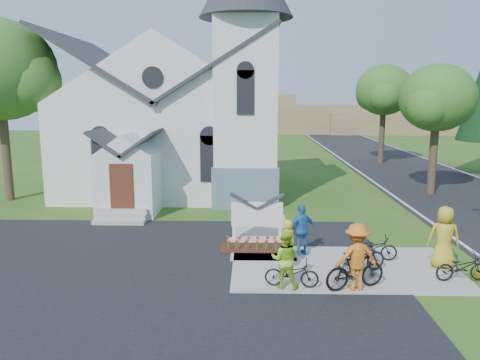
{
  "coord_description": "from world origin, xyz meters",
  "views": [
    {
      "loc": [
        -1.43,
        -13.54,
        5.34
      ],
      "look_at": [
        -1.87,
        5.0,
        2.0
      ],
      "focal_mm": 35.0,
      "sensor_mm": 36.0,
      "label": 1
    }
  ],
  "objects_px": {
    "cyclist_0": "(287,244)",
    "cyclist_2": "(302,230)",
    "cyclist_4": "(444,237)",
    "bike_0": "(292,273)",
    "cyclist_1": "(285,259)",
    "bike_4": "(462,267)",
    "bike_3": "(355,270)",
    "bike_2": "(373,248)",
    "cyclist_3": "(356,257)",
    "bike_1": "(362,257)",
    "church_sign": "(257,215)"
  },
  "relations": [
    {
      "from": "cyclist_0",
      "to": "cyclist_2",
      "type": "distance_m",
      "value": 1.51
    },
    {
      "from": "cyclist_4",
      "to": "bike_0",
      "type": "bearing_deg",
      "value": 27.14
    },
    {
      "from": "cyclist_1",
      "to": "cyclist_2",
      "type": "distance_m",
      "value": 2.9
    },
    {
      "from": "bike_4",
      "to": "bike_3",
      "type": "bearing_deg",
      "value": 96.97
    },
    {
      "from": "cyclist_0",
      "to": "cyclist_4",
      "type": "xyz_separation_m",
      "value": [
        4.88,
        0.25,
        0.19
      ]
    },
    {
      "from": "cyclist_0",
      "to": "cyclist_2",
      "type": "xyz_separation_m",
      "value": [
        0.6,
        1.39,
        0.08
      ]
    },
    {
      "from": "cyclist_0",
      "to": "bike_3",
      "type": "distance_m",
      "value": 2.34
    },
    {
      "from": "cyclist_2",
      "to": "bike_2",
      "type": "distance_m",
      "value": 2.37
    },
    {
      "from": "cyclist_1",
      "to": "bike_2",
      "type": "relative_size",
      "value": 1.05
    },
    {
      "from": "bike_0",
      "to": "bike_2",
      "type": "xyz_separation_m",
      "value": [
        2.84,
        2.26,
        0.01
      ]
    },
    {
      "from": "cyclist_3",
      "to": "bike_4",
      "type": "xyz_separation_m",
      "value": [
        3.22,
        0.68,
        -0.53
      ]
    },
    {
      "from": "cyclist_2",
      "to": "bike_4",
      "type": "bearing_deg",
      "value": 128.99
    },
    {
      "from": "cyclist_2",
      "to": "cyclist_3",
      "type": "distance_m",
      "value": 3.12
    },
    {
      "from": "cyclist_1",
      "to": "cyclist_2",
      "type": "relative_size",
      "value": 0.95
    },
    {
      "from": "bike_1",
      "to": "bike_3",
      "type": "distance_m",
      "value": 1.36
    },
    {
      "from": "church_sign",
      "to": "cyclist_1",
      "type": "xyz_separation_m",
      "value": [
        0.73,
        -4.31,
        -0.16
      ]
    },
    {
      "from": "bike_1",
      "to": "cyclist_3",
      "type": "bearing_deg",
      "value": 140.89
    },
    {
      "from": "cyclist_3",
      "to": "cyclist_4",
      "type": "height_order",
      "value": "cyclist_4"
    },
    {
      "from": "bike_1",
      "to": "bike_3",
      "type": "height_order",
      "value": "bike_3"
    },
    {
      "from": "bike_1",
      "to": "bike_4",
      "type": "distance_m",
      "value": 2.82
    },
    {
      "from": "cyclist_0",
      "to": "bike_4",
      "type": "bearing_deg",
      "value": 145.76
    },
    {
      "from": "bike_0",
      "to": "cyclist_2",
      "type": "bearing_deg",
      "value": -4.58
    },
    {
      "from": "cyclist_1",
      "to": "cyclist_2",
      "type": "bearing_deg",
      "value": -94.1
    },
    {
      "from": "cyclist_4",
      "to": "bike_3",
      "type": "bearing_deg",
      "value": 37.97
    },
    {
      "from": "church_sign",
      "to": "cyclist_0",
      "type": "height_order",
      "value": "church_sign"
    },
    {
      "from": "cyclist_2",
      "to": "bike_0",
      "type": "bearing_deg",
      "value": 53.94
    },
    {
      "from": "cyclist_1",
      "to": "bike_2",
      "type": "bearing_deg",
      "value": -131.8
    },
    {
      "from": "cyclist_0",
      "to": "bike_4",
      "type": "height_order",
      "value": "cyclist_0"
    },
    {
      "from": "bike_1",
      "to": "bike_4",
      "type": "bearing_deg",
      "value": -121.26
    },
    {
      "from": "church_sign",
      "to": "cyclist_3",
      "type": "distance_m",
      "value": 5.15
    },
    {
      "from": "cyclist_4",
      "to": "bike_1",
      "type": "bearing_deg",
      "value": 18.9
    },
    {
      "from": "church_sign",
      "to": "bike_3",
      "type": "xyz_separation_m",
      "value": [
        2.67,
        -4.4,
        -0.43
      ]
    },
    {
      "from": "cyclist_1",
      "to": "bike_4",
      "type": "relative_size",
      "value": 1.06
    },
    {
      "from": "cyclist_3",
      "to": "cyclist_0",
      "type": "bearing_deg",
      "value": -52.04
    },
    {
      "from": "cyclist_0",
      "to": "cyclist_3",
      "type": "xyz_separation_m",
      "value": [
        1.79,
        -1.5,
        0.15
      ]
    },
    {
      "from": "bike_1",
      "to": "cyclist_3",
      "type": "xyz_separation_m",
      "value": [
        -0.46,
        -1.27,
        0.46
      ]
    },
    {
      "from": "bike_4",
      "to": "cyclist_3",
      "type": "bearing_deg",
      "value": 97.02
    },
    {
      "from": "cyclist_2",
      "to": "bike_4",
      "type": "height_order",
      "value": "cyclist_2"
    },
    {
      "from": "cyclist_4",
      "to": "bike_4",
      "type": "bearing_deg",
      "value": 105.4
    },
    {
      "from": "cyclist_3",
      "to": "cyclist_4",
      "type": "bearing_deg",
      "value": -162.66
    },
    {
      "from": "cyclist_1",
      "to": "bike_4",
      "type": "xyz_separation_m",
      "value": [
        5.17,
        0.6,
        -0.41
      ]
    },
    {
      "from": "bike_3",
      "to": "cyclist_4",
      "type": "distance_m",
      "value": 3.59
    },
    {
      "from": "bike_3",
      "to": "cyclist_4",
      "type": "height_order",
      "value": "cyclist_4"
    },
    {
      "from": "bike_2",
      "to": "church_sign",
      "type": "bearing_deg",
      "value": 66.53
    },
    {
      "from": "bike_1",
      "to": "cyclist_3",
      "type": "distance_m",
      "value": 1.43
    },
    {
      "from": "cyclist_1",
      "to": "bike_3",
      "type": "xyz_separation_m",
      "value": [
        1.94,
        -0.09,
        -0.27
      ]
    },
    {
      "from": "cyclist_0",
      "to": "bike_4",
      "type": "xyz_separation_m",
      "value": [
        5.01,
        -0.82,
        -0.38
      ]
    },
    {
      "from": "cyclist_3",
      "to": "bike_3",
      "type": "relative_size",
      "value": 1.03
    },
    {
      "from": "church_sign",
      "to": "cyclist_0",
      "type": "bearing_deg",
      "value": -72.99
    },
    {
      "from": "bike_2",
      "to": "cyclist_4",
      "type": "distance_m",
      "value": 2.18
    }
  ]
}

